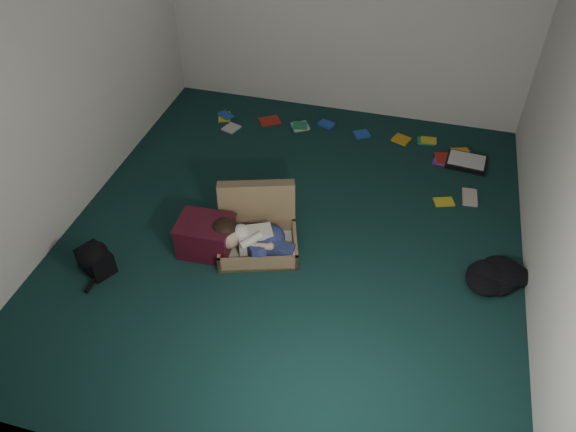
% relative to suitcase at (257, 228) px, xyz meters
% --- Properties ---
extents(floor, '(4.50, 4.50, 0.00)m').
position_rel_suitcase_xyz_m(floor, '(0.27, 0.16, -0.15)').
color(floor, '#11322F').
rests_on(floor, ground).
extents(wall_back, '(4.50, 0.00, 4.50)m').
position_rel_suitcase_xyz_m(wall_back, '(0.27, 2.41, 1.15)').
color(wall_back, white).
rests_on(wall_back, ground).
extents(wall_front, '(4.50, 0.00, 4.50)m').
position_rel_suitcase_xyz_m(wall_front, '(0.27, -2.09, 1.15)').
color(wall_front, white).
rests_on(wall_front, ground).
extents(wall_left, '(0.00, 4.50, 4.50)m').
position_rel_suitcase_xyz_m(wall_left, '(-1.73, 0.16, 1.15)').
color(wall_left, white).
rests_on(wall_left, ground).
extents(suitcase, '(0.85, 0.83, 0.50)m').
position_rel_suitcase_xyz_m(suitcase, '(0.00, 0.00, 0.00)').
color(suitcase, olive).
rests_on(suitcase, floor).
extents(person, '(0.75, 0.38, 0.31)m').
position_rel_suitcase_xyz_m(person, '(0.01, -0.18, 0.04)').
color(person, silver).
rests_on(person, suitcase).
extents(maroon_bin, '(0.48, 0.39, 0.32)m').
position_rel_suitcase_xyz_m(maroon_bin, '(-0.39, -0.22, 0.01)').
color(maroon_bin, '#410D19').
rests_on(maroon_bin, floor).
extents(backpack, '(0.46, 0.43, 0.22)m').
position_rel_suitcase_xyz_m(backpack, '(-1.20, -0.68, -0.04)').
color(backpack, black).
rests_on(backpack, floor).
extents(clothing_pile, '(0.51, 0.45, 0.14)m').
position_rel_suitcase_xyz_m(clothing_pile, '(1.97, 0.02, -0.08)').
color(clothing_pile, black).
rests_on(clothing_pile, floor).
extents(paper_tray, '(0.43, 0.34, 0.06)m').
position_rel_suitcase_xyz_m(paper_tray, '(1.75, 1.67, -0.12)').
color(paper_tray, black).
rests_on(paper_tray, floor).
extents(book_scatter, '(2.99, 1.28, 0.02)m').
position_rel_suitcase_xyz_m(book_scatter, '(0.61, 1.72, -0.14)').
color(book_scatter, gold).
rests_on(book_scatter, floor).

